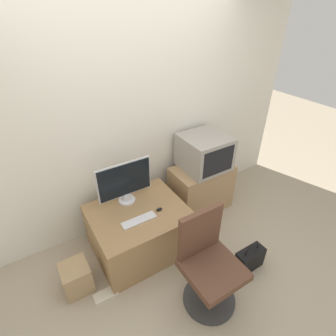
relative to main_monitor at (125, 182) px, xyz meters
name	(u,v)px	position (x,y,z in m)	size (l,w,h in m)	color
ground_plane	(201,289)	(0.29, -0.99, -0.77)	(12.00, 12.00, 0.00)	tan
wall_back	(133,118)	(0.29, 0.33, 0.53)	(4.40, 0.05, 2.60)	silver
desk	(139,229)	(0.03, -0.22, -0.51)	(0.97, 0.81, 0.53)	#937047
side_stand	(201,188)	(1.01, -0.02, -0.46)	(0.75, 0.45, 0.62)	#A37F56
main_monitor	(125,182)	(0.00, 0.00, 0.00)	(0.59, 0.18, 0.47)	silver
keyboard	(139,220)	(-0.03, -0.35, -0.24)	(0.35, 0.10, 0.01)	silver
mouse	(159,209)	(0.22, -0.32, -0.23)	(0.07, 0.03, 0.03)	black
crt_tv	(204,152)	(1.03, 0.00, 0.05)	(0.53, 0.53, 0.41)	gray
office_chair	(208,266)	(0.28, -1.06, -0.35)	(0.48, 0.48, 0.94)	#333333
cardboard_box_lower	(77,277)	(-0.71, -0.35, -0.62)	(0.25, 0.26, 0.30)	#A3845B
handbag	(249,259)	(0.85, -1.05, -0.64)	(0.31, 0.14, 0.35)	black
book	(106,295)	(-0.52, -0.57, -0.76)	(0.23, 0.11, 0.02)	beige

